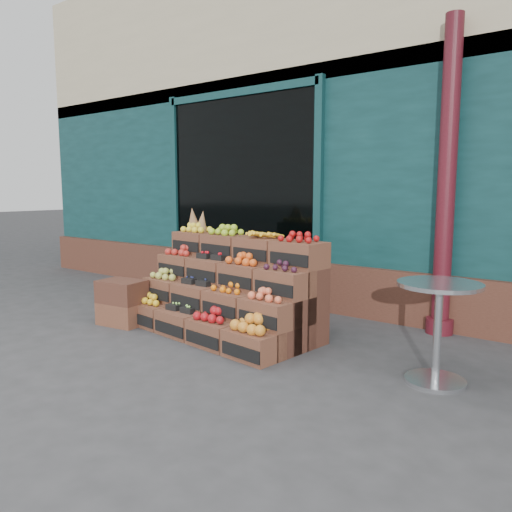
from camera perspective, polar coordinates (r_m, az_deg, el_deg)
The scene contains 6 objects.
ground at distance 4.47m, azimuth -3.49°, elevation -12.05°, with size 60.00×60.00×0.00m, color #363638.
shop_facade at distance 8.78m, azimuth 19.39°, elevation 13.10°, with size 12.00×6.24×4.80m.
crate_display at distance 5.29m, azimuth -3.23°, elevation -4.41°, with size 2.16×1.23×1.29m.
spare_crates at distance 5.78m, azimuth -15.05°, elevation -5.15°, with size 0.54×0.41×0.50m.
bistro_table at distance 4.12m, azimuth 20.08°, elevation -6.97°, with size 0.64×0.64×0.80m.
shopkeeper at distance 7.25m, azimuth 4.85°, elevation 4.12°, with size 0.77×0.51×2.11m, color #134523.
Camera 1 is at (2.76, -3.18, 1.51)m, focal length 35.00 mm.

